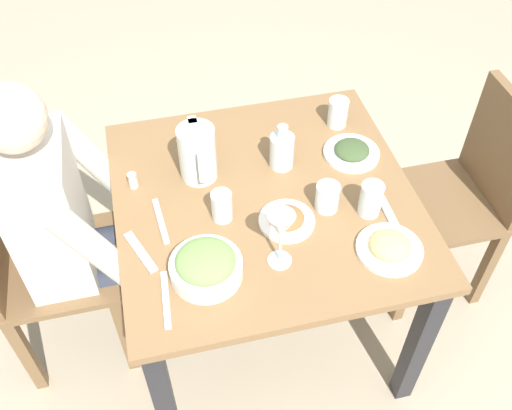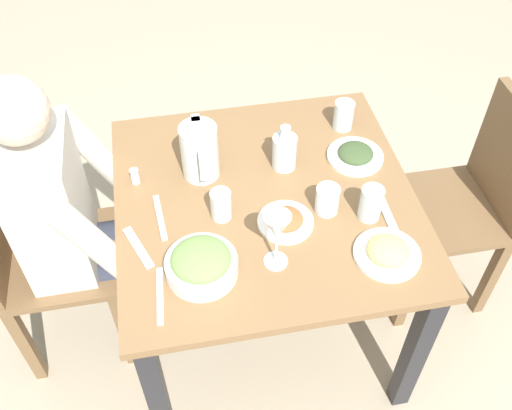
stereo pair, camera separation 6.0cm
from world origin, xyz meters
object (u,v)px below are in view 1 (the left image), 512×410
at_px(water_glass_near_left, 371,199).
at_px(water_pitcher, 197,153).
at_px(diner_near, 83,222).
at_px(chair_far, 465,190).
at_px(oil_carafe, 282,152).
at_px(chair_near, 30,262).
at_px(water_glass_far_left, 222,206).
at_px(water_glass_by_pitcher, 327,197).
at_px(plate_rice_curry, 287,219).
at_px(salad_bowl, 206,266).
at_px(plate_fries, 390,247).
at_px(plate_dolmas, 352,151).
at_px(wine_glass, 281,229).
at_px(salt_shaker, 133,180).
at_px(water_glass_near_right, 338,113).
at_px(dining_table, 265,220).

bearing_deg(water_glass_near_left, water_pitcher, -120.50).
distance_m(diner_near, water_glass_near_left, 0.91).
bearing_deg(chair_far, oil_carafe, -96.35).
distance_m(chair_near, water_glass_far_left, 0.70).
bearing_deg(water_glass_by_pitcher, plate_rice_curry, -76.82).
distance_m(salad_bowl, water_glass_near_left, 0.54).
bearing_deg(chair_near, plate_fries, 70.41).
bearing_deg(oil_carafe, plate_rice_curry, -11.52).
bearing_deg(diner_near, water_glass_far_left, 71.71).
distance_m(plate_dolmas, wine_glass, 0.53).
distance_m(salad_bowl, salt_shaker, 0.43).
height_order(water_pitcher, oil_carafe, water_pitcher).
height_order(wine_glass, salt_shaker, wine_glass).
xyz_separation_m(water_glass_near_right, wine_glass, (0.55, -0.36, 0.09)).
height_order(diner_near, oil_carafe, diner_near).
distance_m(dining_table, water_glass_near_left, 0.37).
distance_m(diner_near, oil_carafe, 0.68).
xyz_separation_m(diner_near, salt_shaker, (-0.06, 0.18, 0.09)).
bearing_deg(chair_far, plate_fries, -54.11).
relative_size(plate_dolmas, plate_fries, 0.97).
height_order(water_pitcher, plate_fries, water_pitcher).
height_order(diner_near, water_pitcher, diner_near).
xyz_separation_m(diner_near, plate_fries, (0.38, 0.87, 0.08)).
distance_m(water_glass_by_pitcher, salt_shaker, 0.62).
height_order(water_pitcher, salt_shaker, water_pitcher).
xyz_separation_m(dining_table, salad_bowl, (0.25, -0.23, 0.15)).
distance_m(water_glass_near_right, water_glass_near_left, 0.43).
bearing_deg(water_glass_near_right, salad_bowl, -46.34).
relative_size(plate_fries, water_glass_far_left, 1.93).
height_order(plate_rice_curry, water_glass_near_right, water_glass_near_right).
xyz_separation_m(wine_glass, salt_shaker, (-0.40, -0.38, -0.11)).
relative_size(salad_bowl, water_glass_far_left, 2.02).
relative_size(diner_near, salad_bowl, 5.79).
xyz_separation_m(chair_near, chair_far, (0.03, 1.56, 0.00)).
xyz_separation_m(chair_far, water_glass_near_left, (0.19, -0.49, 0.27)).
bearing_deg(plate_fries, salt_shaker, -122.22).
height_order(dining_table, chair_near, chair_near).
distance_m(salad_bowl, plate_dolmas, 0.68).
relative_size(diner_near, plate_dolmas, 6.22).
height_order(diner_near, salt_shaker, diner_near).
xyz_separation_m(chair_far, water_pitcher, (-0.09, -0.97, 0.31)).
bearing_deg(salt_shaker, oil_carafe, 88.51).
xyz_separation_m(water_glass_by_pitcher, wine_glass, (0.17, -0.20, 0.10)).
bearing_deg(dining_table, water_glass_by_pitcher, 63.16).
height_order(chair_near, plate_rice_curry, chair_near).
bearing_deg(chair_near, oil_carafe, 92.82).
distance_m(chair_near, water_glass_by_pitcher, 1.00).
xyz_separation_m(water_pitcher, water_glass_near_right, (-0.14, 0.52, -0.04)).
relative_size(water_glass_near_right, oil_carafe, 0.63).
bearing_deg(plate_rice_curry, water_glass_near_right, 143.80).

